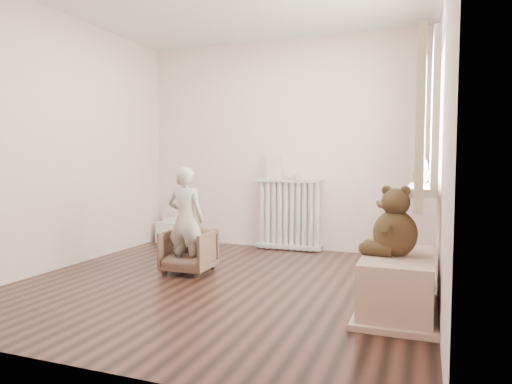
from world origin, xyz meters
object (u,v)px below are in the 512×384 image
(toy_vanity, at_px, (170,222))
(plush_cat, at_px, (422,173))
(armchair, at_px, (189,251))
(child, at_px, (186,220))
(radiator, at_px, (289,219))
(toy_bench, at_px, (397,286))
(teddy_bear, at_px, (395,222))

(toy_vanity, bearing_deg, plush_cat, -19.10)
(armchair, relative_size, child, 0.45)
(radiator, bearing_deg, plush_cat, -36.60)
(toy_bench, bearing_deg, toy_vanity, 147.78)
(child, relative_size, toy_bench, 1.13)
(child, distance_m, plush_cat, 2.22)
(radiator, xyz_separation_m, child, (-0.60, -1.50, 0.14))
(armchair, height_order, teddy_bear, teddy_bear)
(teddy_bear, distance_m, plush_cat, 0.92)
(toy_vanity, relative_size, armchair, 1.07)
(armchair, bearing_deg, radiator, 65.54)
(armchair, distance_m, plush_cat, 2.30)
(armchair, bearing_deg, toy_bench, -16.50)
(armchair, height_order, toy_bench, armchair)
(radiator, height_order, teddy_bear, teddy_bear)
(radiator, distance_m, plush_cat, 2.01)
(radiator, relative_size, teddy_bear, 1.77)
(radiator, relative_size, toy_bench, 0.96)
(plush_cat, bearing_deg, armchair, -150.03)
(armchair, distance_m, teddy_bear, 2.10)
(child, relative_size, plush_cat, 4.25)
(child, bearing_deg, radiator, -113.78)
(teddy_bear, bearing_deg, child, 170.75)
(toy_bench, relative_size, plush_cat, 3.75)
(toy_vanity, bearing_deg, child, -53.84)
(armchair, xyz_separation_m, toy_bench, (2.00, -0.51, -0.01))
(toy_vanity, relative_size, teddy_bear, 1.01)
(toy_bench, distance_m, teddy_bear, 0.47)
(radiator, distance_m, toy_vanity, 1.68)
(child, xyz_separation_m, toy_bench, (2.00, -0.46, -0.33))
(teddy_bear, bearing_deg, radiator, 129.31)
(armchair, bearing_deg, teddy_bear, -17.25)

